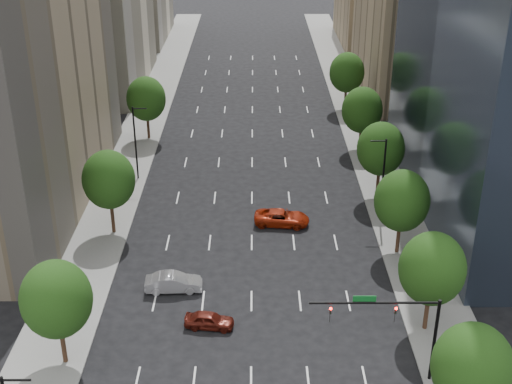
{
  "coord_description": "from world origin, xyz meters",
  "views": [
    {
      "loc": [
        0.23,
        -9.17,
        34.33
      ],
      "look_at": [
        0.41,
        44.99,
        8.0
      ],
      "focal_mm": 48.35,
      "sensor_mm": 36.0,
      "label": 1
    }
  ],
  "objects_px": {
    "car_maroon": "(209,320)",
    "car_red_far": "(282,218)",
    "car_silver": "(174,282)",
    "traffic_signal": "(402,322)"
  },
  "relations": [
    {
      "from": "car_maroon",
      "to": "car_red_far",
      "type": "xyz_separation_m",
      "value": [
        6.52,
        17.39,
        0.11
      ]
    },
    {
      "from": "car_silver",
      "to": "car_red_far",
      "type": "bearing_deg",
      "value": -42.26
    },
    {
      "from": "car_maroon",
      "to": "car_silver",
      "type": "relative_size",
      "value": 0.81
    },
    {
      "from": "car_maroon",
      "to": "traffic_signal",
      "type": "bearing_deg",
      "value": -107.29
    },
    {
      "from": "car_maroon",
      "to": "car_silver",
      "type": "bearing_deg",
      "value": 40.12
    },
    {
      "from": "car_red_far",
      "to": "car_silver",
      "type": "bearing_deg",
      "value": 146.78
    },
    {
      "from": "traffic_signal",
      "to": "car_red_far",
      "type": "distance_m",
      "value": 25.26
    },
    {
      "from": "traffic_signal",
      "to": "car_maroon",
      "type": "bearing_deg",
      "value": 155.51
    },
    {
      "from": "traffic_signal",
      "to": "car_silver",
      "type": "distance_m",
      "value": 21.34
    },
    {
      "from": "car_maroon",
      "to": "car_red_far",
      "type": "distance_m",
      "value": 18.58
    }
  ]
}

